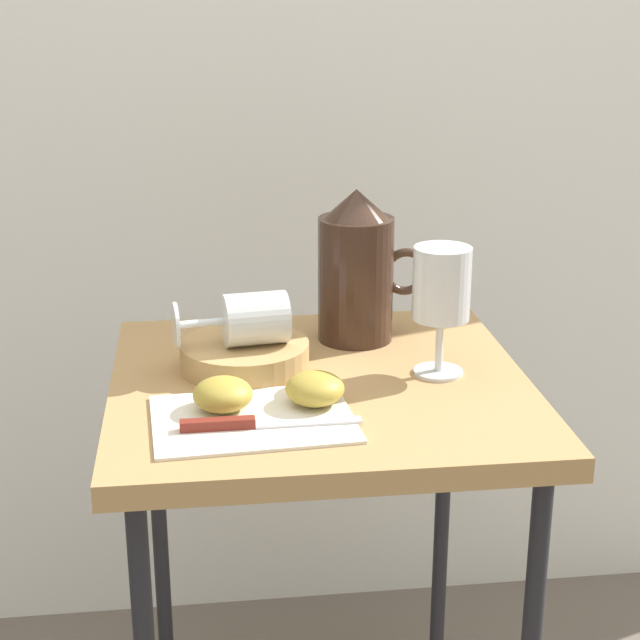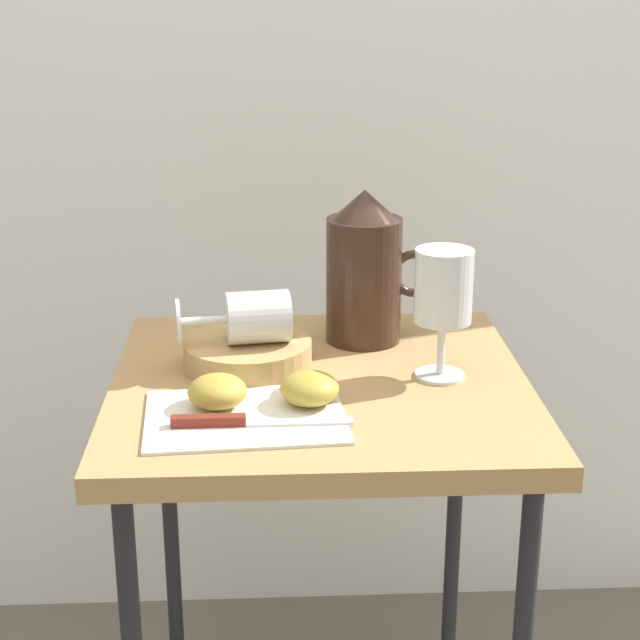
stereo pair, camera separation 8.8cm
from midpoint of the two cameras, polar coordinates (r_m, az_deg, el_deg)
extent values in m
cube|color=white|center=(1.73, 0.64, 17.37)|extent=(2.40, 0.03, 2.23)
cube|color=#AD8451|center=(1.30, 1.95, -3.98)|extent=(0.53, 0.52, 0.03)
cylinder|color=black|center=(1.65, -6.82, -11.93)|extent=(0.02, 0.02, 0.64)
cylinder|color=black|center=(1.68, 9.05, -11.48)|extent=(0.02, 0.02, 0.64)
cube|color=silver|center=(1.19, -2.09, -5.49)|extent=(0.24, 0.19, 0.00)
cylinder|color=tan|center=(1.33, -2.20, -1.91)|extent=(0.17, 0.17, 0.03)
cylinder|color=#382319|center=(1.41, 4.26, 2.22)|extent=(0.11, 0.11, 0.17)
cylinder|color=#B23819|center=(1.42, 4.23, 0.87)|extent=(0.10, 0.10, 0.10)
cone|color=#382319|center=(1.38, 4.37, 6.49)|extent=(0.09, 0.09, 0.04)
torus|color=#382319|center=(1.42, 7.11, 2.59)|extent=(0.07, 0.01, 0.07)
cylinder|color=silver|center=(1.32, 8.67, -3.11)|extent=(0.06, 0.06, 0.00)
cylinder|color=silver|center=(1.30, 8.75, -1.57)|extent=(0.01, 0.01, 0.07)
cylinder|color=silver|center=(1.28, 8.94, 1.88)|extent=(0.07, 0.07, 0.09)
cylinder|color=#B23819|center=(1.28, 8.89, 1.01)|extent=(0.06, 0.06, 0.05)
cylinder|color=silver|center=(1.31, -1.59, 0.14)|extent=(0.09, 0.08, 0.07)
cylinder|color=silver|center=(1.30, -4.66, -0.04)|extent=(0.06, 0.02, 0.01)
cylinder|color=silver|center=(1.30, -6.06, -0.12)|extent=(0.01, 0.06, 0.06)
ellipsoid|color=#B29938|center=(1.20, -3.71, -4.05)|extent=(0.07, 0.07, 0.04)
ellipsoid|color=#B29938|center=(1.21, 1.50, -3.89)|extent=(0.07, 0.07, 0.04)
cube|color=silver|center=(1.16, 1.02, -5.79)|extent=(0.12, 0.02, 0.00)
cube|color=maroon|center=(1.16, -4.12, -5.71)|extent=(0.09, 0.02, 0.01)
camera|label=1|loc=(0.04, -88.01, 0.68)|focal=56.94mm
camera|label=2|loc=(0.04, 91.99, -0.68)|focal=56.94mm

